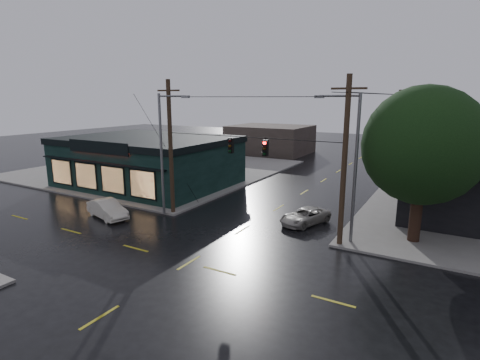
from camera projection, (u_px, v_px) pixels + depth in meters
The scene contains 15 objects.
ground_plane at pixel (189, 263), 20.49m from camera, with size 160.00×160.00×0.00m, color black.
sidewalk_nw at pixel (159, 169), 47.12m from camera, with size 28.00×28.00×0.15m, color slate.
pizza_shop at pixel (148, 160), 38.18m from camera, with size 16.30×12.34×4.90m.
corner_tree at pixel (423, 146), 22.01m from camera, with size 7.06×7.06×9.48m.
utility_pole_nw at pixel (173, 214), 29.15m from camera, with size 2.00×0.32×10.15m, color #312116, non-canonical shape.
utility_pole_ne at pixel (339, 246), 22.84m from camera, with size 2.00×0.32×10.15m, color #312116, non-canonical shape.
utility_pole_far_a at pixel (392, 180), 41.06m from camera, with size 2.00×0.32×9.65m, color #312116, non-canonical shape.
utility_pole_far_b at pixel (412, 156), 58.00m from camera, with size 2.00×0.32×9.15m, color #312116, non-canonical shape.
utility_pole_far_c at pixel (423, 143), 74.94m from camera, with size 2.00×0.32×9.15m, color #312116, non-canonical shape.
span_signal_assembly at pixel (248, 146), 24.72m from camera, with size 13.00×0.48×1.23m.
streetlight_nw at pixel (164, 215), 28.70m from camera, with size 5.40×0.30×9.15m, color slate, non-canonical shape.
streetlight_ne at pixel (350, 243), 23.19m from camera, with size 5.40×0.30×9.15m, color slate, non-canonical shape.
bg_building_west at pixel (270, 139), 60.70m from camera, with size 12.00×10.00×4.40m, color #342C26.
sedan_cream at pixel (107, 209), 28.00m from camera, with size 1.45×4.15×1.37m, color beige.
suv_silver at pixel (305, 216), 26.70m from camera, with size 1.87×4.05×1.13m, color #99958D.
Camera 1 is at (11.89, -15.11, 8.87)m, focal length 28.00 mm.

